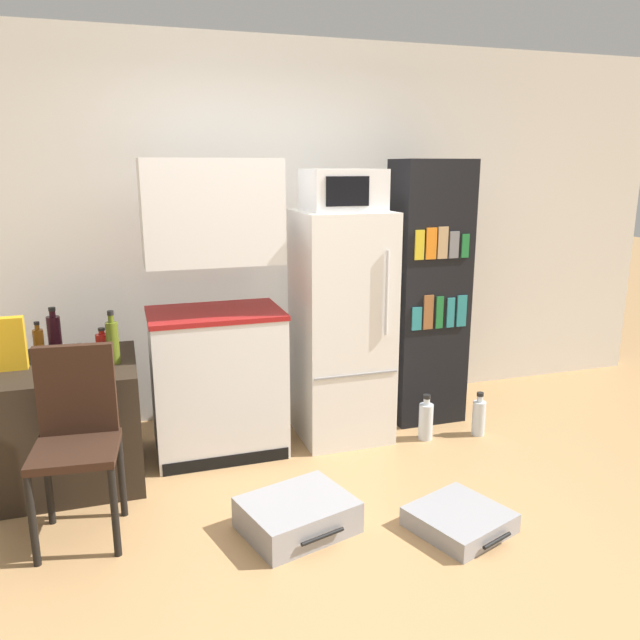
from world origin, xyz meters
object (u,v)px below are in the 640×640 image
bottle_clear_short (81,358)px  refrigerator (341,327)px  bottle_amber_beer (39,343)px  bottle_wine_dark (54,332)px  suitcase_large_flat (297,515)px  water_bottle_front (479,417)px  cereal_box (7,344)px  water_bottle_middle (426,420)px  bottle_ketchup_red (103,345)px  chair (76,426)px  suitcase_small_flat (460,520)px  bottle_olive_oil (113,341)px  side_table (69,422)px  microwave (343,190)px  kitchen_hutch (215,323)px  bookshelf (428,294)px  bottle_milk_white (85,364)px

bottle_clear_short → refrigerator: bearing=8.3°
bottle_amber_beer → bottle_wine_dark: bearing=66.1°
suitcase_large_flat → water_bottle_front: bearing=10.1°
cereal_box → water_bottle_middle: cereal_box is taller
bottle_clear_short → suitcase_large_flat: bottle_clear_short is taller
cereal_box → bottle_clear_short: bearing=-16.3°
refrigerator → bottle_ketchup_red: refrigerator is taller
water_bottle_middle → bottle_clear_short: bearing=179.4°
water_bottle_front → chair: bearing=-171.0°
cereal_box → suitcase_large_flat: cereal_box is taller
bottle_ketchup_red → suitcase_small_flat: size_ratio=0.32×
bottle_olive_oil → suitcase_large_flat: 1.44m
bottle_wine_dark → water_bottle_front: 2.86m
bottle_ketchup_red → bottle_olive_oil: size_ratio=0.57×
suitcase_large_flat → bottle_ketchup_red: bearing=115.4°
suitcase_large_flat → side_table: bearing=123.9°
refrigerator → microwave: (-0.00, -0.00, 0.90)m
chair → water_bottle_middle: 2.26m
refrigerator → bottle_clear_short: 1.65m
kitchen_hutch → microwave: kitchen_hutch is taller
refrigerator → bottle_olive_oil: size_ratio=4.96×
bookshelf → cereal_box: (-2.71, -0.23, -0.07)m
kitchen_hutch → bottle_amber_beer: 1.04m
bookshelf → bottle_wine_dark: size_ratio=7.04×
suitcase_small_flat → suitcase_large_flat: bearing=142.9°
bottle_olive_oil → suitcase_small_flat: (1.65, -1.13, -0.79)m
suitcase_small_flat → bottle_milk_white: bearing=132.4°
cereal_box → bookshelf: bearing=4.9°
bottle_amber_beer → water_bottle_middle: size_ratio=0.69×
chair → bottle_olive_oil: bearing=75.9°
bottle_olive_oil → water_bottle_front: size_ratio=1.00×
bottle_ketchup_red → bottle_clear_short: 0.24m
cereal_box → water_bottle_middle: bearing=-3.1°
bottle_amber_beer → suitcase_large_flat: (1.27, -1.13, -0.72)m
bottle_clear_short → bottle_wine_dark: bottle_wine_dark is taller
bottle_clear_short → chair: bearing=-91.8°
suitcase_small_flat → bottle_amber_beer: bearing=126.6°
bookshelf → bottle_amber_beer: bookshelf is taller
refrigerator → cereal_box: (-2.02, -0.13, 0.09)m
microwave → bookshelf: bookshelf is taller
microwave → water_bottle_front: bearing=-18.9°
side_table → water_bottle_middle: 2.29m
cereal_box → water_bottle_middle: (2.54, -0.14, -0.73)m
suitcase_small_flat → cereal_box: bearing=132.0°
side_table → bottle_amber_beer: size_ratio=3.68×
bottle_milk_white → suitcase_small_flat: size_ratio=0.28×
bottle_ketchup_red → refrigerator: bearing=1.0°
refrigerator → bookshelf: (0.69, 0.10, 0.16)m
bottle_ketchup_red → cereal_box: bearing=-168.6°
bottle_clear_short → kitchen_hutch: bearing=17.4°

